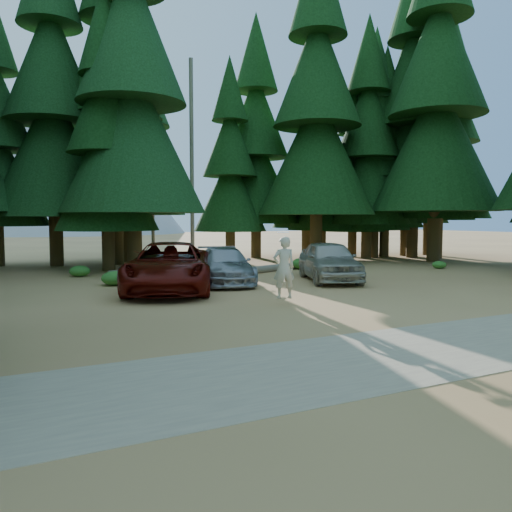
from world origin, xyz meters
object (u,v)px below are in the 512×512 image
at_px(silver_minivan_center, 224,266).
at_px(log_mid, 222,266).
at_px(log_left, 146,271).
at_px(frisbee_player, 284,267).
at_px(log_right, 274,268).
at_px(silver_minivan_right, 329,261).
at_px(red_pickup, 170,267).

xyz_separation_m(silver_minivan_center, log_mid, (2.10, 5.51, -0.60)).
relative_size(silver_minivan_center, log_left, 1.35).
relative_size(log_left, log_mid, 1.27).
bearing_deg(silver_minivan_center, frisbee_player, -79.97).
xyz_separation_m(log_left, log_mid, (4.17, 0.57, -0.01)).
relative_size(frisbee_player, log_right, 0.38).
bearing_deg(silver_minivan_right, silver_minivan_center, -175.35).
bearing_deg(silver_minivan_right, log_mid, 128.89).
bearing_deg(log_right, log_left, 142.77).
xyz_separation_m(silver_minivan_center, silver_minivan_right, (4.34, -1.24, 0.14)).
bearing_deg(silver_minivan_right, log_right, 115.08).
height_order(red_pickup, frisbee_player, frisbee_player).
bearing_deg(red_pickup, silver_minivan_center, 44.90).
bearing_deg(frisbee_player, log_right, -105.56).
height_order(log_mid, log_right, log_right).
distance_m(silver_minivan_right, log_left, 8.93).
height_order(red_pickup, silver_minivan_center, red_pickup).
bearing_deg(log_mid, silver_minivan_center, -85.36).
xyz_separation_m(silver_minivan_right, frisbee_player, (-4.73, -4.49, 0.31)).
distance_m(red_pickup, silver_minivan_center, 2.91).
height_order(red_pickup, log_mid, red_pickup).
distance_m(silver_minivan_center, log_right, 5.10).
height_order(silver_minivan_center, log_right, silver_minivan_center).
xyz_separation_m(log_mid, log_right, (1.89, -2.38, 0.05)).
xyz_separation_m(frisbee_player, log_right, (4.38, 8.86, -1.00)).
distance_m(frisbee_player, log_mid, 11.56).
height_order(silver_minivan_center, silver_minivan_right, silver_minivan_right).
relative_size(red_pickup, log_mid, 2.21).
relative_size(silver_minivan_right, log_left, 1.37).
distance_m(red_pickup, log_right, 7.96).
distance_m(frisbee_player, log_right, 9.93).
height_order(frisbee_player, log_right, frisbee_player).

